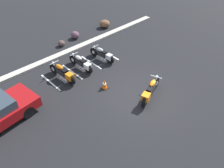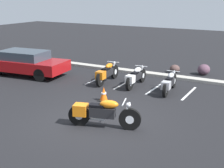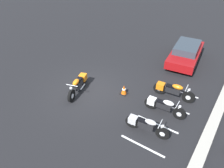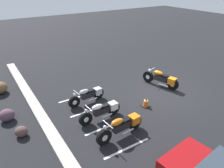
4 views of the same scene
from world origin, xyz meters
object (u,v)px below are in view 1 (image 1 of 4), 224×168
(landscape_rock_0, at_px, (61,43))
(traffic_cone, at_px, (105,84))
(parked_bike_1, at_px, (82,63))
(landscape_rock_1, at_px, (105,24))
(parked_bike_0, at_px, (63,73))
(parked_bike_2, at_px, (103,54))
(landscape_rock_2, at_px, (75,35))
(motorcycle_orange_featured, at_px, (150,90))

(landscape_rock_0, distance_m, traffic_cone, 5.97)
(parked_bike_1, distance_m, landscape_rock_0, 3.54)
(landscape_rock_1, height_order, traffic_cone, landscape_rock_1)
(parked_bike_0, distance_m, landscape_rock_0, 4.21)
(landscape_rock_0, bearing_deg, parked_bike_0, -121.85)
(traffic_cone, bearing_deg, parked_bike_2, 49.84)
(parked_bike_2, height_order, landscape_rock_2, parked_bike_2)
(motorcycle_orange_featured, height_order, parked_bike_0, motorcycle_orange_featured)
(motorcycle_orange_featured, height_order, landscape_rock_2, motorcycle_orange_featured)
(motorcycle_orange_featured, xyz_separation_m, landscape_rock_1, (4.30, 8.37, -0.17))
(landscape_rock_0, bearing_deg, motorcycle_orange_featured, -88.29)
(parked_bike_0, relative_size, landscape_rock_0, 4.29)
(landscape_rock_0, bearing_deg, parked_bike_1, -102.20)
(parked_bike_2, xyz_separation_m, landscape_rock_1, (3.61, 3.79, -0.11))
(landscape_rock_0, relative_size, traffic_cone, 0.94)
(parked_bike_1, distance_m, landscape_rock_2, 4.38)
(landscape_rock_1, height_order, landscape_rock_2, landscape_rock_1)
(parked_bike_0, relative_size, parked_bike_2, 1.10)
(parked_bike_2, bearing_deg, traffic_cone, 134.29)
(parked_bike_0, xyz_separation_m, landscape_rock_2, (3.70, 3.87, -0.20))
(parked_bike_0, xyz_separation_m, landscape_rock_1, (6.76, 3.76, -0.15))
(traffic_cone, bearing_deg, motorcycle_orange_featured, -61.55)
(parked_bike_2, bearing_deg, landscape_rock_1, -49.15)
(motorcycle_orange_featured, bearing_deg, parked_bike_0, 100.61)
(motorcycle_orange_featured, height_order, traffic_cone, motorcycle_orange_featured)
(landscape_rock_0, bearing_deg, traffic_cone, -99.59)
(motorcycle_orange_featured, relative_size, parked_bike_1, 1.06)
(parked_bike_0, height_order, landscape_rock_1, parked_bike_0)
(landscape_rock_1, distance_m, traffic_cone, 8.23)
(parked_bike_0, bearing_deg, motorcycle_orange_featured, -156.53)
(parked_bike_2, relative_size, traffic_cone, 3.67)
(landscape_rock_2, bearing_deg, landscape_rock_1, -2.08)
(parked_bike_2, xyz_separation_m, landscape_rock_2, (0.55, 3.90, -0.16))
(motorcycle_orange_featured, xyz_separation_m, landscape_rock_0, (-0.24, 8.17, -0.27))
(parked_bike_2, bearing_deg, motorcycle_orange_featured, 165.86)
(parked_bike_2, distance_m, traffic_cone, 3.00)
(landscape_rock_1, distance_m, landscape_rock_2, 3.06)
(motorcycle_orange_featured, xyz_separation_m, parked_bike_2, (0.69, 4.57, -0.05))
(parked_bike_1, bearing_deg, landscape_rock_1, -57.75)
(parked_bike_0, xyz_separation_m, landscape_rock_0, (2.22, 3.57, -0.26))
(motorcycle_orange_featured, relative_size, landscape_rock_2, 3.31)
(parked_bike_0, bearing_deg, parked_bike_2, -95.24)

